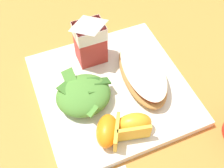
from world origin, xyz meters
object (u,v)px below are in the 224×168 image
object	(u,v)px
milk_carton	(90,38)
orange_wedge_front	(108,131)
white_plate	(112,89)
orange_wedge_middle	(132,126)
cheesy_pizza_bread	(142,71)
green_salad_pile	(84,95)

from	to	relation	value
milk_carton	orange_wedge_front	world-z (taller)	milk_carton
white_plate	orange_wedge_middle	xyz separation A→B (m)	(-0.00, -0.10, 0.03)
cheesy_pizza_bread	orange_wedge_middle	world-z (taller)	orange_wedge_middle
green_salad_pile	orange_wedge_middle	world-z (taller)	green_salad_pile
cheesy_pizza_bread	green_salad_pile	bearing A→B (deg)	-175.29
green_salad_pile	orange_wedge_middle	bearing A→B (deg)	-58.49
orange_wedge_front	cheesy_pizza_bread	bearing A→B (deg)	40.81
milk_carton	white_plate	bearing A→B (deg)	-82.52
white_plate	milk_carton	distance (m)	0.11
green_salad_pile	milk_carton	xyz separation A→B (m)	(0.05, 0.09, 0.04)
white_plate	cheesy_pizza_bread	size ratio (longest dim) A/B	1.57
white_plate	cheesy_pizza_bread	bearing A→B (deg)	0.46
cheesy_pizza_bread	milk_carton	distance (m)	0.12
orange_wedge_front	milk_carton	bearing A→B (deg)	79.14
white_plate	milk_carton	world-z (taller)	milk_carton
cheesy_pizza_bread	orange_wedge_front	distance (m)	0.14
cheesy_pizza_bread	green_salad_pile	xyz separation A→B (m)	(-0.12, -0.01, 0.00)
green_salad_pile	orange_wedge_front	distance (m)	0.08
orange_wedge_front	orange_wedge_middle	xyz separation A→B (m)	(0.04, -0.01, 0.00)
milk_carton	orange_wedge_middle	xyz separation A→B (m)	(0.01, -0.18, -0.04)
green_salad_pile	orange_wedge_middle	size ratio (longest dim) A/B	1.58
white_plate	cheesy_pizza_bread	world-z (taller)	cheesy_pizza_bread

